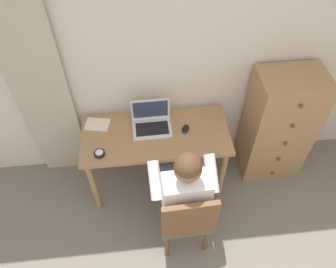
{
  "coord_description": "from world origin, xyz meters",
  "views": [
    {
      "loc": [
        -0.37,
        -0.06,
        2.95
      ],
      "look_at": [
        -0.18,
        1.74,
        0.84
      ],
      "focal_mm": 35.82,
      "sensor_mm": 36.0,
      "label": 1
    }
  ],
  "objects_px": {
    "dresser": "(278,126)",
    "laptop": "(151,122)",
    "person_seated": "(183,186)",
    "computer_mouse": "(186,129)",
    "notebook_pad": "(97,124)",
    "desk_clock": "(99,153)",
    "chair": "(186,217)",
    "desk": "(156,142)"
  },
  "relations": [
    {
      "from": "desk_clock",
      "to": "notebook_pad",
      "type": "bearing_deg",
      "value": 94.87
    },
    {
      "from": "desk",
      "to": "chair",
      "type": "relative_size",
      "value": 1.48
    },
    {
      "from": "desk",
      "to": "desk_clock",
      "type": "relative_size",
      "value": 14.34
    },
    {
      "from": "laptop",
      "to": "dresser",
      "type": "bearing_deg",
      "value": -0.06
    },
    {
      "from": "desk",
      "to": "person_seated",
      "type": "height_order",
      "value": "person_seated"
    },
    {
      "from": "chair",
      "to": "notebook_pad",
      "type": "distance_m",
      "value": 1.12
    },
    {
      "from": "dresser",
      "to": "laptop",
      "type": "xyz_separation_m",
      "value": [
        -1.19,
        0.0,
        0.19
      ]
    },
    {
      "from": "desk",
      "to": "person_seated",
      "type": "relative_size",
      "value": 1.08
    },
    {
      "from": "computer_mouse",
      "to": "notebook_pad",
      "type": "bearing_deg",
      "value": -165.73
    },
    {
      "from": "chair",
      "to": "laptop",
      "type": "distance_m",
      "value": 0.87
    },
    {
      "from": "chair",
      "to": "notebook_pad",
      "type": "height_order",
      "value": "chair"
    },
    {
      "from": "laptop",
      "to": "chair",
      "type": "bearing_deg",
      "value": -75.17
    },
    {
      "from": "desk",
      "to": "notebook_pad",
      "type": "bearing_deg",
      "value": 162.63
    },
    {
      "from": "person_seated",
      "to": "laptop",
      "type": "height_order",
      "value": "person_seated"
    },
    {
      "from": "desk",
      "to": "dresser",
      "type": "relative_size",
      "value": 1.08
    },
    {
      "from": "desk",
      "to": "computer_mouse",
      "type": "bearing_deg",
      "value": 3.37
    },
    {
      "from": "dresser",
      "to": "desk_clock",
      "type": "bearing_deg",
      "value": -170.53
    },
    {
      "from": "dresser",
      "to": "person_seated",
      "type": "height_order",
      "value": "same"
    },
    {
      "from": "laptop",
      "to": "desk_clock",
      "type": "xyz_separation_m",
      "value": [
        -0.45,
        -0.28,
        -0.04
      ]
    },
    {
      "from": "laptop",
      "to": "notebook_pad",
      "type": "bearing_deg",
      "value": 172.88
    },
    {
      "from": "desk",
      "to": "notebook_pad",
      "type": "xyz_separation_m",
      "value": [
        -0.51,
        0.16,
        0.12
      ]
    },
    {
      "from": "chair",
      "to": "notebook_pad",
      "type": "relative_size",
      "value": 4.16
    },
    {
      "from": "laptop",
      "to": "computer_mouse",
      "type": "xyz_separation_m",
      "value": [
        0.29,
        -0.08,
        -0.04
      ]
    },
    {
      "from": "person_seated",
      "to": "notebook_pad",
      "type": "relative_size",
      "value": 5.67
    },
    {
      "from": "desk_clock",
      "to": "desk",
      "type": "bearing_deg",
      "value": 20.4
    },
    {
      "from": "laptop",
      "to": "notebook_pad",
      "type": "relative_size",
      "value": 1.64
    },
    {
      "from": "laptop",
      "to": "computer_mouse",
      "type": "height_order",
      "value": "laptop"
    },
    {
      "from": "computer_mouse",
      "to": "desk_clock",
      "type": "relative_size",
      "value": 1.11
    },
    {
      "from": "desk_clock",
      "to": "computer_mouse",
      "type": "bearing_deg",
      "value": 14.54
    },
    {
      "from": "person_seated",
      "to": "notebook_pad",
      "type": "xyz_separation_m",
      "value": [
        -0.68,
        0.66,
        0.08
      ]
    },
    {
      "from": "person_seated",
      "to": "computer_mouse",
      "type": "xyz_separation_m",
      "value": [
        0.09,
        0.52,
        0.09
      ]
    },
    {
      "from": "notebook_pad",
      "to": "chair",
      "type": "bearing_deg",
      "value": -38.62
    },
    {
      "from": "desk",
      "to": "desk_clock",
      "type": "distance_m",
      "value": 0.52
    },
    {
      "from": "chair",
      "to": "person_seated",
      "type": "xyz_separation_m",
      "value": [
        -0.01,
        0.18,
        0.18
      ]
    },
    {
      "from": "dresser",
      "to": "chair",
      "type": "relative_size",
      "value": 1.36
    },
    {
      "from": "dresser",
      "to": "notebook_pad",
      "type": "relative_size",
      "value": 5.67
    },
    {
      "from": "chair",
      "to": "laptop",
      "type": "height_order",
      "value": "laptop"
    },
    {
      "from": "desk_clock",
      "to": "laptop",
      "type": "bearing_deg",
      "value": 31.37
    },
    {
      "from": "chair",
      "to": "person_seated",
      "type": "height_order",
      "value": "person_seated"
    },
    {
      "from": "chair",
      "to": "desk_clock",
      "type": "distance_m",
      "value": 0.88
    },
    {
      "from": "desk_clock",
      "to": "person_seated",
      "type": "bearing_deg",
      "value": -26.62
    },
    {
      "from": "computer_mouse",
      "to": "desk_clock",
      "type": "height_order",
      "value": "computer_mouse"
    }
  ]
}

